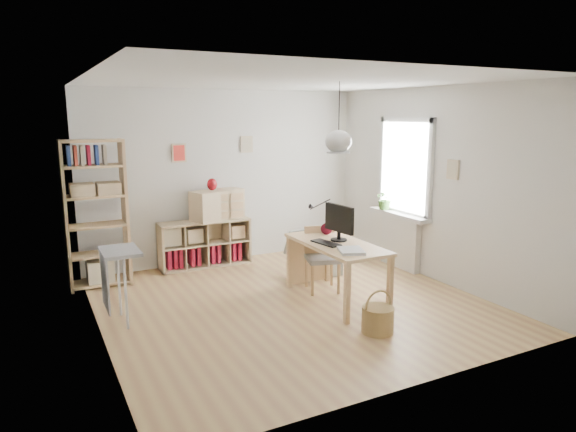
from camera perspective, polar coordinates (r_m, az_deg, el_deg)
name	(u,v)px	position (r m, az deg, el deg)	size (l,w,h in m)	color
ground	(292,303)	(6.51, 0.43, -9.65)	(4.50, 4.50, 0.00)	tan
room_shell	(339,141)	(6.24, 5.63, 8.25)	(4.50, 4.50, 4.50)	silver
window_unit	(406,167)	(7.87, 12.93, 5.34)	(0.07, 1.16, 1.46)	white
radiator	(400,242)	(8.04, 12.38, -2.84)	(0.10, 0.80, 0.80)	silver
windowsill	(399,215)	(7.92, 12.23, 0.14)	(0.22, 1.20, 0.06)	silver
desk	(336,250)	(6.45, 5.40, -3.77)	(0.70, 1.50, 0.75)	#E3BE82
cube_shelf	(203,247)	(8.09, -9.43, -3.39)	(1.40, 0.38, 0.72)	tan
tall_bookshelf	(95,208)	(7.33, -20.65, 0.84)	(0.80, 0.38, 2.00)	#E3BE82
side_table	(115,266)	(6.02, -18.72, -5.31)	(0.40, 0.55, 0.85)	#9B9B9E
chair	(321,254)	(6.88, 3.74, -4.29)	(0.51, 0.51, 0.85)	#9B9B9E
wicker_basket	(378,319)	(5.73, 9.94, -11.16)	(0.35, 0.35, 0.48)	#A17F48
storage_chest	(316,260)	(7.59, 3.11, -4.91)	(0.66, 0.73, 0.65)	beige
monitor	(339,221)	(6.48, 5.71, -0.52)	(0.21, 0.53, 0.46)	black
keyboard	(326,243)	(6.35, 4.25, -3.02)	(0.16, 0.42, 0.02)	black
task_lamp	(319,212)	(6.88, 3.46, 0.42)	(0.39, 0.14, 0.41)	black
yarn_ball	(327,229)	(6.82, 4.31, -1.43)	(0.16, 0.16, 0.16)	#550B19
paper_tray	(351,251)	(6.00, 7.03, -3.85)	(0.27, 0.34, 0.03)	silver
drawer_chest	(217,205)	(7.98, -7.87, 1.25)	(0.80, 0.37, 0.46)	tan
red_vase	(212,184)	(7.91, -8.44, 3.50)	(0.15, 0.15, 0.18)	maroon
potted_plant	(385,199)	(8.12, 10.74, 1.88)	(0.30, 0.26, 0.33)	#366124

